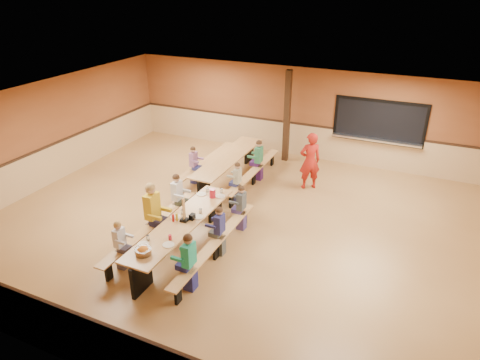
% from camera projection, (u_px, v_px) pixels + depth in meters
% --- Properties ---
extents(ground, '(12.00, 12.00, 0.00)m').
position_uv_depth(ground, '(235.00, 223.00, 10.76)').
color(ground, olive).
rests_on(ground, ground).
extents(room_envelope, '(12.04, 10.04, 3.02)m').
position_uv_depth(room_envelope, '(235.00, 199.00, 10.46)').
color(room_envelope, brown).
rests_on(room_envelope, ground).
extents(kitchen_pass_through, '(2.78, 0.28, 1.38)m').
position_uv_depth(kitchen_pass_through, '(379.00, 124.00, 13.21)').
color(kitchen_pass_through, black).
rests_on(kitchen_pass_through, ground).
extents(structural_post, '(0.18, 0.18, 3.00)m').
position_uv_depth(structural_post, '(287.00, 117.00, 13.79)').
color(structural_post, black).
rests_on(structural_post, ground).
extents(cafeteria_table_main, '(1.91, 3.70, 0.74)m').
position_uv_depth(cafeteria_table_main, '(183.00, 230.00, 9.50)').
color(cafeteria_table_main, tan).
rests_on(cafeteria_table_main, ground).
extents(cafeteria_table_second, '(1.91, 3.70, 0.74)m').
position_uv_depth(cafeteria_table_second, '(229.00, 163.00, 12.85)').
color(cafeteria_table_second, tan).
rests_on(cafeteria_table_second, ground).
extents(seated_child_white_left, '(0.33, 0.27, 1.12)m').
position_uv_depth(seated_child_white_left, '(120.00, 245.00, 8.88)').
color(seated_child_white_left, white).
rests_on(seated_child_white_left, ground).
extents(seated_adult_yellow, '(0.48, 0.39, 1.44)m').
position_uv_depth(seated_adult_yellow, '(153.00, 213.00, 9.78)').
color(seated_adult_yellow, gold).
rests_on(seated_adult_yellow, ground).
extents(seated_child_grey_left, '(0.38, 0.31, 1.23)m').
position_uv_depth(seated_child_grey_left, '(177.00, 197.00, 10.68)').
color(seated_child_grey_left, white).
rests_on(seated_child_grey_left, ground).
extents(seated_child_teal_right, '(0.39, 0.32, 1.24)m').
position_uv_depth(seated_child_teal_right, '(189.00, 262.00, 8.25)').
color(seated_child_teal_right, '#21A580').
rests_on(seated_child_teal_right, ground).
extents(seated_child_navy_right, '(0.35, 0.28, 1.17)m').
position_uv_depth(seated_child_navy_right, '(220.00, 231.00, 9.32)').
color(seated_child_navy_right, navy).
rests_on(seated_child_navy_right, ground).
extents(seated_child_char_right, '(0.34, 0.28, 1.15)m').
position_uv_depth(seated_child_char_right, '(241.00, 208.00, 10.27)').
color(seated_child_char_right, '#42474B').
rests_on(seated_child_char_right, ground).
extents(seated_child_purple_sec, '(0.33, 0.27, 1.14)m').
position_uv_depth(seated_child_purple_sec, '(194.00, 165.00, 12.60)').
color(seated_child_purple_sec, '#96628F').
rests_on(seated_child_purple_sec, ground).
extents(seated_child_green_sec, '(0.38, 0.31, 1.24)m').
position_uv_depth(seated_child_green_sec, '(259.00, 160.00, 12.80)').
color(seated_child_green_sec, '#317D54').
rests_on(seated_child_green_sec, ground).
extents(seated_child_tan_sec, '(0.32, 0.27, 1.12)m').
position_uv_depth(seated_child_tan_sec, '(238.00, 182.00, 11.59)').
color(seated_child_tan_sec, '#ADAA89').
rests_on(seated_child_tan_sec, ground).
extents(standing_woman, '(0.74, 0.68, 1.69)m').
position_uv_depth(standing_woman, '(310.00, 161.00, 12.19)').
color(standing_woman, '#AC1C13').
rests_on(standing_woman, ground).
extents(punch_pitcher, '(0.16, 0.16, 0.22)m').
position_uv_depth(punch_pitcher, '(212.00, 193.00, 10.37)').
color(punch_pitcher, red).
rests_on(punch_pitcher, cafeteria_table_main).
extents(chip_bowl, '(0.32, 0.32, 0.15)m').
position_uv_depth(chip_bowl, '(143.00, 251.00, 8.26)').
color(chip_bowl, orange).
rests_on(chip_bowl, cafeteria_table_main).
extents(napkin_dispenser, '(0.10, 0.14, 0.13)m').
position_uv_depth(napkin_dispenser, '(192.00, 217.00, 9.45)').
color(napkin_dispenser, black).
rests_on(napkin_dispenser, cafeteria_table_main).
extents(condiment_mustard, '(0.06, 0.06, 0.17)m').
position_uv_depth(condiment_mustard, '(177.00, 217.00, 9.40)').
color(condiment_mustard, yellow).
rests_on(condiment_mustard, cafeteria_table_main).
extents(condiment_ketchup, '(0.06, 0.06, 0.17)m').
position_uv_depth(condiment_ketchup, '(173.00, 218.00, 9.37)').
color(condiment_ketchup, '#B2140F').
rests_on(condiment_ketchup, cafeteria_table_main).
extents(table_paddle, '(0.16, 0.16, 0.56)m').
position_uv_depth(table_paddle, '(184.00, 216.00, 9.36)').
color(table_paddle, black).
rests_on(table_paddle, cafeteria_table_main).
extents(place_settings, '(0.65, 3.30, 0.11)m').
position_uv_depth(place_settings, '(182.00, 219.00, 9.38)').
color(place_settings, beige).
rests_on(place_settings, cafeteria_table_main).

